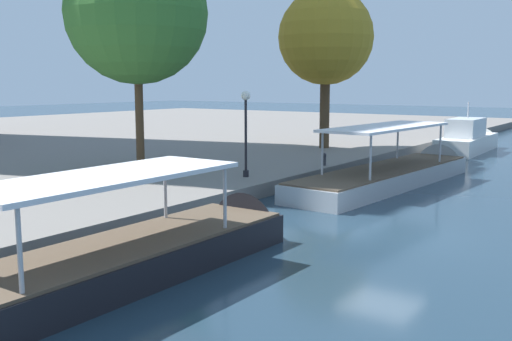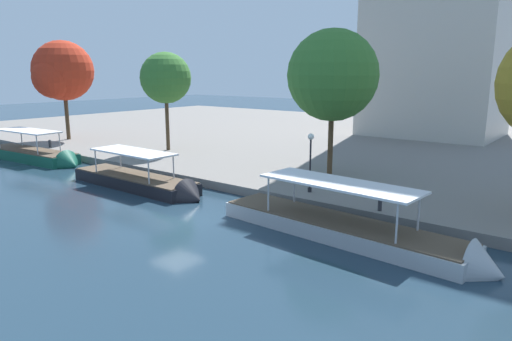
% 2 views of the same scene
% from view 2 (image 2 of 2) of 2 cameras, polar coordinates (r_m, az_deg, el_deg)
% --- Properties ---
extents(ground_plane, '(220.00, 220.00, 0.00)m').
position_cam_2_polar(ground_plane, '(27.60, -9.75, -6.10)').
color(ground_plane, '#1E3342').
extents(dock_promenade, '(120.00, 55.00, 0.64)m').
position_cam_2_polar(dock_promenade, '(55.84, 17.18, 3.06)').
color(dock_promenade, slate).
rests_on(dock_promenade, ground_plane).
extents(tour_boat_0, '(13.34, 3.79, 4.01)m').
position_cam_2_polar(tour_boat_0, '(49.86, -25.39, 1.47)').
color(tour_boat_0, '#14513D').
rests_on(tour_boat_0, ground_plane).
extents(tour_boat_1, '(12.78, 2.88, 3.84)m').
position_cam_2_polar(tour_boat_1, '(35.36, -13.74, -1.73)').
color(tour_boat_1, black).
rests_on(tour_boat_1, ground_plane).
extents(tour_boat_2, '(15.16, 3.90, 4.07)m').
position_cam_2_polar(tour_boat_2, '(24.52, 12.09, -7.75)').
color(tour_boat_2, '#9EA3A8').
rests_on(tour_boat_2, ground_plane).
extents(mooring_bollard_0, '(0.29, 0.29, 0.83)m').
position_cam_2_polar(mooring_bollard_0, '(53.80, -23.98, 3.06)').
color(mooring_bollard_0, '#2D2D33').
rests_on(mooring_bollard_0, dock_promenade).
extents(mooring_bollard_1, '(0.25, 0.25, 0.67)m').
position_cam_2_polar(mooring_bollard_1, '(27.75, 14.96, -4.08)').
color(mooring_bollard_1, '#2D2D33').
rests_on(mooring_bollard_1, dock_promenade).
extents(lamp_post, '(0.42, 0.42, 3.93)m').
position_cam_2_polar(lamp_post, '(30.69, 6.70, 1.92)').
color(lamp_post, black).
rests_on(lamp_post, dock_promenade).
extents(tree_0, '(5.08, 5.08, 9.81)m').
position_cam_2_polar(tree_0, '(48.16, -10.94, 11.12)').
color(tree_0, '#4C3823').
rests_on(tree_0, dock_promenade).
extents(tree_2, '(6.88, 7.28, 11.43)m').
position_cam_2_polar(tree_2, '(59.13, -22.80, 11.08)').
color(tree_2, '#4C3823').
rests_on(tree_2, dock_promenade).
extents(tree_3, '(6.80, 6.80, 11.01)m').
position_cam_2_polar(tree_3, '(35.45, 9.70, 11.41)').
color(tree_3, '#4C3823').
rests_on(tree_3, dock_promenade).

